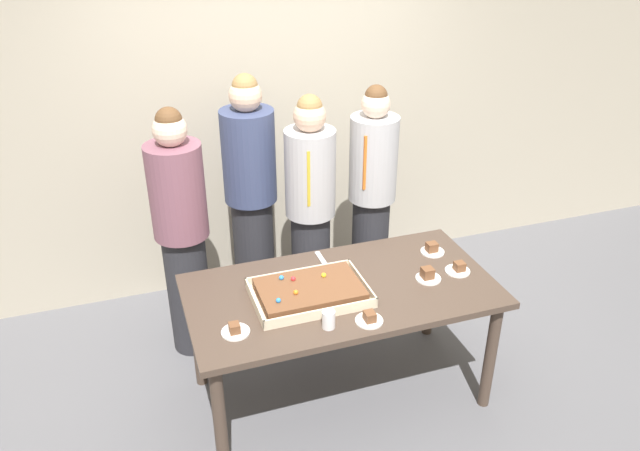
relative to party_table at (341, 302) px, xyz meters
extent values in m
plane|color=#5B5B60|center=(0.00, 0.00, -0.70)|extent=(12.00, 12.00, 0.00)
cube|color=#B2A893|center=(0.00, 1.60, 0.80)|extent=(8.00, 0.12, 3.00)
cube|color=#47382D|center=(0.00, 0.00, 0.07)|extent=(1.78, 0.92, 0.04)
cylinder|color=#47382D|center=(-0.81, -0.38, -0.32)|extent=(0.07, 0.07, 0.75)
cylinder|color=#47382D|center=(0.81, -0.38, -0.32)|extent=(0.07, 0.07, 0.75)
cylinder|color=#47382D|center=(-0.81, 0.38, -0.32)|extent=(0.07, 0.07, 0.75)
cylinder|color=#47382D|center=(0.81, 0.38, -0.32)|extent=(0.07, 0.07, 0.75)
cube|color=beige|center=(-0.20, -0.02, 0.10)|extent=(0.64, 0.44, 0.01)
cube|color=beige|center=(-0.20, -0.24, 0.13)|extent=(0.64, 0.01, 0.05)
cube|color=beige|center=(-0.20, 0.19, 0.13)|extent=(0.64, 0.01, 0.05)
cube|color=beige|center=(-0.52, -0.02, 0.13)|extent=(0.01, 0.44, 0.05)
cube|color=beige|center=(0.12, -0.02, 0.13)|extent=(0.01, 0.44, 0.05)
cube|color=brown|center=(-0.20, -0.02, 0.14)|extent=(0.57, 0.37, 0.06)
sphere|color=yellow|center=(-0.09, 0.04, 0.18)|extent=(0.03, 0.03, 0.03)
sphere|color=red|center=(-0.27, 0.06, 0.18)|extent=(0.03, 0.03, 0.03)
sphere|color=orange|center=(-0.30, -0.07, 0.18)|extent=(0.03, 0.03, 0.03)
sphere|color=#2D84E0|center=(-0.33, 0.10, 0.18)|extent=(0.03, 0.03, 0.03)
sphere|color=#2D84E0|center=(-0.41, -0.12, 0.18)|extent=(0.03, 0.03, 0.03)
cylinder|color=white|center=(0.52, -0.07, 0.10)|extent=(0.15, 0.15, 0.01)
cube|color=brown|center=(0.51, -0.07, 0.13)|extent=(0.07, 0.07, 0.06)
cylinder|color=white|center=(0.03, -0.34, 0.10)|extent=(0.15, 0.15, 0.01)
cube|color=brown|center=(0.03, -0.35, 0.13)|extent=(0.06, 0.06, 0.05)
cylinder|color=white|center=(0.73, -0.06, 0.10)|extent=(0.15, 0.15, 0.01)
cube|color=brown|center=(0.73, -0.06, 0.13)|extent=(0.06, 0.06, 0.05)
cylinder|color=white|center=(-0.67, -0.21, 0.10)|extent=(0.15, 0.15, 0.01)
cube|color=brown|center=(-0.67, -0.21, 0.13)|extent=(0.05, 0.06, 0.05)
cylinder|color=white|center=(0.69, 0.20, 0.10)|extent=(0.15, 0.15, 0.01)
cube|color=brown|center=(0.68, 0.20, 0.13)|extent=(0.07, 0.06, 0.06)
cylinder|color=white|center=(-0.19, -0.32, 0.14)|extent=(0.07, 0.07, 0.10)
cube|color=silver|center=(-0.01, 0.33, 0.10)|extent=(0.03, 0.20, 0.01)
cylinder|color=#28282D|center=(-0.80, 0.79, -0.26)|extent=(0.28, 0.28, 0.88)
cylinder|color=#7A4C5B|center=(-0.80, 0.79, 0.48)|extent=(0.35, 0.35, 0.61)
sphere|color=beige|center=(-0.80, 0.79, 0.88)|extent=(0.21, 0.21, 0.21)
sphere|color=brown|center=(-0.80, 0.79, 0.94)|extent=(0.16, 0.16, 0.16)
cylinder|color=#28282D|center=(0.53, 0.82, -0.24)|extent=(0.26, 0.26, 0.92)
cylinder|color=#B2B2B7|center=(0.53, 0.82, 0.51)|extent=(0.33, 0.33, 0.59)
cube|color=orange|center=(0.43, 0.70, 0.54)|extent=(0.04, 0.02, 0.38)
sphere|color=beige|center=(0.53, 0.82, 0.90)|extent=(0.19, 0.19, 0.19)
sphere|color=brown|center=(0.53, 0.82, 0.95)|extent=(0.15, 0.15, 0.15)
cylinder|color=#28282D|center=(0.07, 0.79, -0.26)|extent=(0.27, 0.27, 0.89)
cylinder|color=#B2B2B7|center=(0.07, 0.79, 0.48)|extent=(0.34, 0.34, 0.59)
cube|color=gold|center=(0.02, 0.64, 0.51)|extent=(0.04, 0.02, 0.38)
sphere|color=beige|center=(0.07, 0.79, 0.87)|extent=(0.21, 0.21, 0.21)
sphere|color=olive|center=(0.07, 0.79, 0.93)|extent=(0.16, 0.16, 0.16)
cylinder|color=#28282D|center=(-0.27, 1.07, -0.24)|extent=(0.29, 0.29, 0.92)
cylinder|color=#384266|center=(-0.27, 1.07, 0.54)|extent=(0.36, 0.36, 0.64)
sphere|color=beige|center=(-0.27, 1.07, 0.96)|extent=(0.22, 0.22, 0.22)
sphere|color=olive|center=(-0.27, 1.07, 1.02)|extent=(0.17, 0.17, 0.17)
camera|label=1|loc=(-1.09, -2.81, 2.11)|focal=35.12mm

